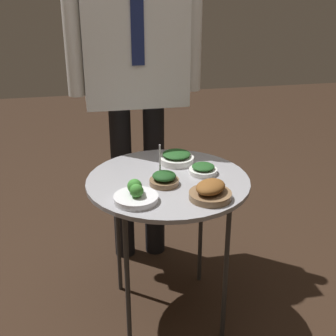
% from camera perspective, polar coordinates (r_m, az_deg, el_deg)
% --- Properties ---
extents(ground_plane, '(8.00, 8.00, 0.00)m').
position_cam_1_polar(ground_plane, '(2.27, 0.00, -16.96)').
color(ground_plane, black).
extents(serving_cart, '(0.67, 0.67, 0.67)m').
position_cam_1_polar(serving_cart, '(1.92, 0.00, -2.68)').
color(serving_cart, '#939399').
rests_on(serving_cart, ground_plane).
extents(bowl_spinach_back_right, '(0.12, 0.12, 0.16)m').
position_cam_1_polar(bowl_spinach_back_right, '(1.85, -0.48, -1.33)').
color(bowl_spinach_back_right, brown).
rests_on(bowl_spinach_back_right, serving_cart).
extents(bowl_roast_mid_left, '(0.16, 0.16, 0.07)m').
position_cam_1_polar(bowl_roast_mid_left, '(1.74, 5.19, -2.86)').
color(bowl_roast_mid_left, brown).
rests_on(bowl_roast_mid_left, serving_cart).
extents(bowl_broccoli_front_right, '(0.17, 0.17, 0.08)m').
position_cam_1_polar(bowl_broccoli_front_right, '(1.72, -3.93, -3.27)').
color(bowl_broccoli_front_right, silver).
rests_on(bowl_broccoli_front_right, serving_cart).
extents(bowl_spinach_near_rim, '(0.15, 0.15, 0.05)m').
position_cam_1_polar(bowl_spinach_near_rim, '(2.05, 1.04, 1.27)').
color(bowl_spinach_near_rim, white).
rests_on(bowl_spinach_near_rim, serving_cart).
extents(bowl_spinach_front_center, '(0.12, 0.12, 0.04)m').
position_cam_1_polar(bowl_spinach_front_center, '(1.95, 4.31, -0.16)').
color(bowl_spinach_front_center, white).
rests_on(bowl_spinach_front_center, serving_cart).
extents(waiter_figure, '(0.64, 0.24, 1.73)m').
position_cam_1_polar(waiter_figure, '(2.25, -4.07, 13.82)').
color(waiter_figure, black).
rests_on(waiter_figure, ground_plane).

